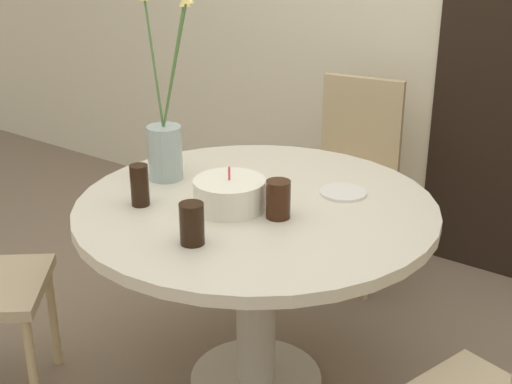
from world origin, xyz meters
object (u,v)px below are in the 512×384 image
side_plate (343,192)px  drink_glass_1 (278,199)px  chair_left_flank (352,167)px  flower_vase (165,140)px  birthday_cake (229,194)px  drink_glass_0 (192,224)px  drink_glass_2 (140,185)px

side_plate → drink_glass_1: 0.31m
chair_left_flank → flower_vase: (-0.23, -1.00, 0.35)m
drink_glass_1 → birthday_cake: bearing=-168.5°
birthday_cake → drink_glass_0: bearing=-75.4°
flower_vase → side_plate: size_ratio=4.20×
flower_vase → drink_glass_0: (0.42, -0.35, -0.08)m
drink_glass_1 → drink_glass_2: (-0.43, -0.19, 0.01)m
flower_vase → drink_glass_1: (0.52, -0.05, -0.08)m
flower_vase → drink_glass_2: bearing=-67.7°
flower_vase → side_plate: bearing=22.6°
drink_glass_2 → flower_vase: bearing=112.3°
drink_glass_2 → drink_glass_1: bearing=23.6°
side_plate → drink_glass_1: size_ratio=1.31×
flower_vase → birthday_cake: bearing=-12.9°
chair_left_flank → drink_glass_0: bearing=-91.5°
birthday_cake → drink_glass_2: size_ratio=1.70×
birthday_cake → drink_glass_2: bearing=-149.5°
chair_left_flank → drink_glass_2: bearing=-105.8°
drink_glass_0 → drink_glass_1: size_ratio=1.03×
drink_glass_0 → drink_glass_1: (0.10, 0.30, -0.00)m
flower_vase → side_plate: 0.66m
birthday_cake → drink_glass_1: birthday_cake is taller
birthday_cake → drink_glass_0: size_ratio=1.87×
birthday_cake → drink_glass_1: bearing=11.5°
drink_glass_2 → birthday_cake: bearing=30.5°
drink_glass_2 → drink_glass_0: bearing=-19.6°
flower_vase → chair_left_flank: bearing=77.2°
side_plate → drink_glass_1: (-0.07, -0.29, 0.06)m
drink_glass_0 → drink_glass_1: 0.32m
chair_left_flank → drink_glass_0: chair_left_flank is taller
drink_glass_0 → drink_glass_2: bearing=160.4°
birthday_cake → flower_vase: size_ratio=0.35×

